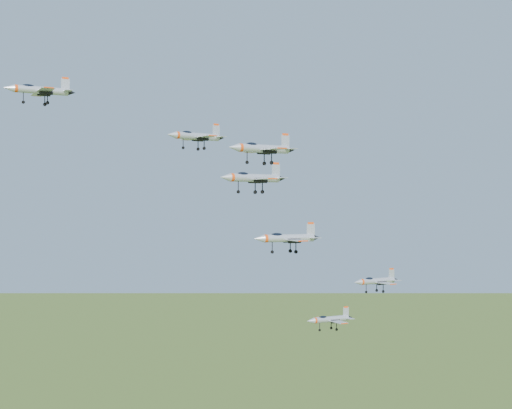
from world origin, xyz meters
TOP-DOWN VIEW (x-y plane):
  - jet_lead at (-25.56, 10.27)m, footprint 11.44×9.52m
  - jet_left_high at (-1.51, 1.85)m, footprint 11.25×9.23m
  - jet_right_high at (0.66, -14.53)m, footprint 11.92×9.86m
  - jet_left_low at (9.79, 1.18)m, footprint 13.67×11.29m
  - jet_right_low at (10.44, -8.02)m, footprint 12.28×10.36m
  - jet_trail at (33.65, -5.42)m, footprint 10.67×8.84m
  - jet_extra at (31.78, 5.80)m, footprint 10.93×9.11m

SIDE VIEW (x-z plane):
  - jet_extra at x=31.78m, z-range 98.82..101.74m
  - jet_trail at x=33.65m, z-range 107.42..110.27m
  - jet_right_low at x=10.44m, z-range 116.05..119.36m
  - jet_left_low at x=9.79m, z-range 126.30..129.95m
  - jet_right_high at x=0.66m, z-range 130.31..133.49m
  - jet_left_high at x=-1.51m, z-range 133.47..136.49m
  - jet_lead at x=-25.56m, z-range 140.20..143.25m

